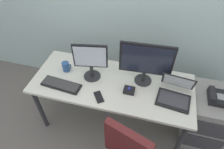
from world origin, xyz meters
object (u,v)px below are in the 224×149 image
(keyboard, at_px, (61,85))
(coffee_mug, at_px, (66,67))
(monitor_side, at_px, (91,60))
(trackball_mouse, at_px, (129,90))
(cell_phone, at_px, (99,97))
(file_cabinet, at_px, (205,116))
(desk_phone, at_px, (217,97))
(monitor_main, at_px, (146,61))
(laptop, at_px, (175,93))

(keyboard, xyz_separation_m, coffee_mug, (-0.04, 0.23, 0.04))
(monitor_side, bearing_deg, keyboard, -141.92)
(trackball_mouse, distance_m, cell_phone, 0.31)
(file_cabinet, distance_m, keyboard, 1.62)
(file_cabinet, xyz_separation_m, desk_phone, (-0.01, -0.02, 0.36))
(monitor_side, bearing_deg, monitor_main, 8.09)
(desk_phone, bearing_deg, laptop, -163.89)
(coffee_mug, xyz_separation_m, cell_phone, (0.46, -0.27, -0.05))
(monitor_side, xyz_separation_m, laptop, (0.86, -0.06, -0.18))
(file_cabinet, height_order, desk_phone, desk_phone)
(desk_phone, height_order, monitor_main, monitor_main)
(file_cabinet, xyz_separation_m, cell_phone, (-1.13, -0.33, 0.38))
(desk_phone, relative_size, cell_phone, 1.41)
(monitor_main, height_order, monitor_side, monitor_main)
(trackball_mouse, distance_m, coffee_mug, 0.74)
(keyboard, bearing_deg, desk_phone, 9.84)
(trackball_mouse, bearing_deg, coffee_mug, 170.05)
(keyboard, height_order, laptop, laptop)
(keyboard, height_order, coffee_mug, coffee_mug)
(desk_phone, height_order, coffee_mug, coffee_mug)
(desk_phone, bearing_deg, keyboard, -170.16)
(monitor_main, distance_m, coffee_mug, 0.87)
(laptop, relative_size, coffee_mug, 3.18)
(monitor_side, height_order, keyboard, monitor_side)
(file_cabinet, distance_m, trackball_mouse, 0.96)
(monitor_main, height_order, trackball_mouse, monitor_main)
(desk_phone, bearing_deg, file_cabinet, 63.22)
(keyboard, height_order, cell_phone, keyboard)
(desk_phone, relative_size, coffee_mug, 1.84)
(monitor_side, xyz_separation_m, keyboard, (-0.26, -0.21, -0.22))
(monitor_main, distance_m, trackball_mouse, 0.33)
(coffee_mug, bearing_deg, monitor_main, 3.77)
(monitor_main, xyz_separation_m, monitor_side, (-0.54, -0.08, -0.03))
(file_cabinet, bearing_deg, monitor_main, -179.99)
(file_cabinet, bearing_deg, cell_phone, -163.68)
(file_cabinet, relative_size, desk_phone, 3.26)
(keyboard, distance_m, cell_phone, 0.42)
(keyboard, bearing_deg, laptop, 7.48)
(file_cabinet, bearing_deg, coffee_mug, -178.00)
(trackball_mouse, relative_size, coffee_mug, 1.01)
(desk_phone, bearing_deg, trackball_mouse, -168.83)
(monitor_main, xyz_separation_m, cell_phone, (-0.38, -0.33, -0.26))
(trackball_mouse, bearing_deg, monitor_side, 165.88)
(monitor_side, xyz_separation_m, cell_phone, (0.15, -0.25, -0.23))
(cell_phone, bearing_deg, trackball_mouse, -7.11)
(file_cabinet, bearing_deg, laptop, -162.13)
(file_cabinet, distance_m, desk_phone, 0.36)
(keyboard, distance_m, trackball_mouse, 0.70)
(monitor_side, distance_m, trackball_mouse, 0.49)
(monitor_side, height_order, laptop, monitor_side)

